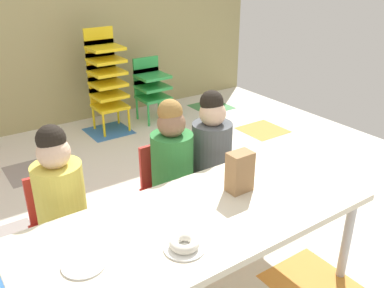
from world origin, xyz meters
TOP-DOWN VIEW (x-y plane):
  - ground_plane at (0.00, 0.00)m, footprint 5.24×4.67m
  - craft_table at (-0.15, -0.65)m, footprint 1.74×0.73m
  - seated_child_near_camera at (-0.63, -0.06)m, footprint 0.34×0.34m
  - seated_child_middle_seat at (0.07, -0.06)m, footprint 0.34×0.34m
  - seated_child_far_right at (0.37, -0.06)m, footprint 0.33×0.33m
  - kid_chair_yellow_stack at (0.50, 1.86)m, footprint 0.32×0.30m
  - kid_chair_green_stack at (1.01, 1.86)m, footprint 0.32×0.30m
  - paper_bag_brown at (0.16, -0.58)m, footprint 0.13×0.09m
  - paper_plate_near_edge at (-0.34, -0.81)m, footprint 0.18×0.18m
  - paper_plate_center_table at (-0.73, -0.67)m, footprint 0.18×0.18m
  - donut_powdered_on_plate at (-0.34, -0.81)m, footprint 0.13×0.13m

SIDE VIEW (x-z plane):
  - ground_plane at x=0.00m, z-range -0.02..0.00m
  - kid_chair_green_stack at x=1.01m, z-range 0.06..0.74m
  - craft_table at x=-0.15m, z-range 0.23..0.77m
  - paper_plate_near_edge at x=-0.34m, z-range 0.54..0.55m
  - paper_plate_center_table at x=-0.73m, z-range 0.54..0.55m
  - seated_child_near_camera at x=-0.63m, z-range 0.10..1.01m
  - seated_child_middle_seat at x=0.07m, z-range 0.10..1.01m
  - seated_child_far_right at x=0.37m, z-range 0.10..1.01m
  - donut_powdered_on_plate at x=-0.34m, z-range 0.55..0.59m
  - kid_chair_yellow_stack at x=0.50m, z-range 0.06..1.10m
  - paper_bag_brown at x=0.16m, z-range 0.54..0.76m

